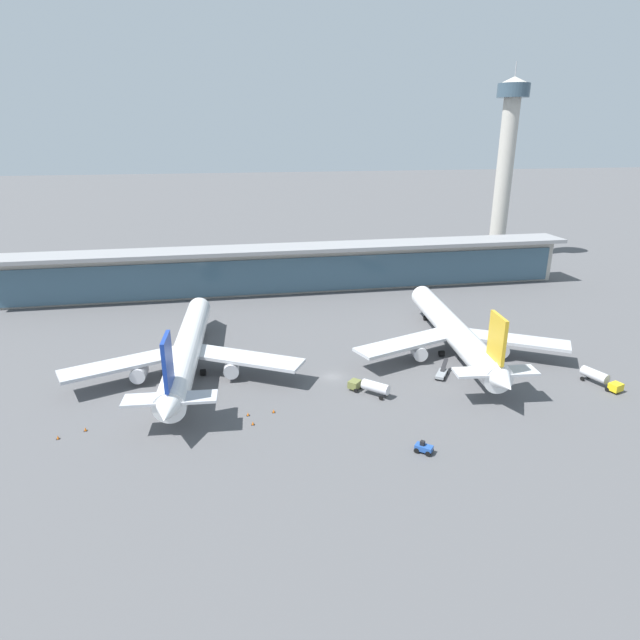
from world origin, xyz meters
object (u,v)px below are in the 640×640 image
(service_truck_near_nose_grey, at_px, (442,373))
(airliner_centre_stand, at_px, (454,331))
(safety_cone_echo, at_px, (248,414))
(airliner_left_stand, at_px, (187,350))
(service_truck_under_wing_blue, at_px, (424,448))
(safety_cone_delta, at_px, (274,411))
(service_truck_by_tail_olive, at_px, (371,386))
(safety_cone_alpha, at_px, (58,437))
(control_tower, at_px, (506,156))
(safety_cone_bravo, at_px, (85,429))
(service_truck_mid_apron_grey, at_px, (281,361))
(service_truck_on_taxiway_yellow, at_px, (599,378))
(safety_cone_charlie, at_px, (253,423))

(service_truck_near_nose_grey, bearing_deg, airliner_centre_stand, 56.73)
(safety_cone_echo, bearing_deg, airliner_left_stand, 118.63)
(service_truck_under_wing_blue, bearing_deg, airliner_left_stand, 135.37)
(airliner_centre_stand, distance_m, safety_cone_delta, 49.58)
(service_truck_by_tail_olive, distance_m, safety_cone_echo, 25.07)
(safety_cone_alpha, bearing_deg, service_truck_by_tail_olive, 6.08)
(control_tower, height_order, safety_cone_bravo, control_tower)
(control_tower, bearing_deg, safety_cone_echo, -134.03)
(airliner_centre_stand, xyz_separation_m, service_truck_near_nose_grey, (-7.71, -11.75, -4.66))
(service_truck_mid_apron_grey, bearing_deg, service_truck_on_taxiway_yellow, -19.45)
(service_truck_near_nose_grey, height_order, service_truck_on_taxiway_yellow, service_truck_on_taxiway_yellow)
(service_truck_under_wing_blue, distance_m, safety_cone_delta, 28.90)
(service_truck_under_wing_blue, height_order, safety_cone_echo, service_truck_under_wing_blue)
(control_tower, xyz_separation_m, safety_cone_echo, (-109.20, -112.96, -40.03))
(safety_cone_alpha, bearing_deg, safety_cone_delta, 3.47)
(airliner_centre_stand, height_order, service_truck_by_tail_olive, airliner_centre_stand)
(airliner_left_stand, bearing_deg, service_truck_by_tail_olive, -25.20)
(service_truck_mid_apron_grey, relative_size, safety_cone_bravo, 8.95)
(service_truck_mid_apron_grey, relative_size, safety_cone_alpha, 8.95)
(airliner_left_stand, height_order, safety_cone_charlie, airliner_left_stand)
(airliner_centre_stand, relative_size, safety_cone_echo, 93.23)
(service_truck_mid_apron_grey, bearing_deg, service_truck_near_nose_grey, -20.82)
(safety_cone_delta, distance_m, safety_cone_echo, 4.81)
(safety_cone_bravo, distance_m, safety_cone_delta, 33.27)
(service_truck_mid_apron_grey, height_order, safety_cone_delta, service_truck_mid_apron_grey)
(service_truck_mid_apron_grey, bearing_deg, safety_cone_bravo, -149.56)
(service_truck_by_tail_olive, xyz_separation_m, safety_cone_bravo, (-53.15, -4.16, -1.39))
(airliner_centre_stand, distance_m, service_truck_under_wing_blue, 44.43)
(control_tower, relative_size, safety_cone_bravo, 105.81)
(airliner_left_stand, relative_size, safety_cone_delta, 93.23)
(airliner_centre_stand, relative_size, safety_cone_bravo, 93.23)
(service_truck_mid_apron_grey, xyz_separation_m, safety_cone_alpha, (-41.14, -23.74, -0.49))
(service_truck_under_wing_blue, xyz_separation_m, safety_cone_bravo, (-56.06, 17.43, -0.56))
(airliner_centre_stand, height_order, service_truck_mid_apron_grey, airliner_centre_stand)
(airliner_left_stand, relative_size, service_truck_by_tail_olive, 8.44)
(airliner_left_stand, relative_size, airliner_centre_stand, 1.00)
(airliner_left_stand, height_order, service_truck_on_taxiway_yellow, airliner_left_stand)
(safety_cone_alpha, relative_size, safety_cone_bravo, 1.00)
(service_truck_mid_apron_grey, relative_size, safety_cone_delta, 8.95)
(safety_cone_charlie, xyz_separation_m, safety_cone_echo, (-0.66, 3.46, 0.00))
(service_truck_by_tail_olive, distance_m, control_tower, 143.12)
(service_truck_near_nose_grey, bearing_deg, service_truck_mid_apron_grey, 159.18)
(service_truck_on_taxiway_yellow, distance_m, control_tower, 125.62)
(service_truck_near_nose_grey, distance_m, service_truck_by_tail_olive, 17.95)
(safety_cone_charlie, bearing_deg, airliner_centre_stand, 26.40)
(airliner_left_stand, xyz_separation_m, service_truck_by_tail_olive, (36.24, -17.06, -3.76))
(control_tower, relative_size, safety_cone_charlie, 105.81)
(service_truck_by_tail_olive, height_order, service_truck_on_taxiway_yellow, same)
(control_tower, bearing_deg, service_truck_mid_apron_grey, -137.79)
(control_tower, height_order, safety_cone_delta, control_tower)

